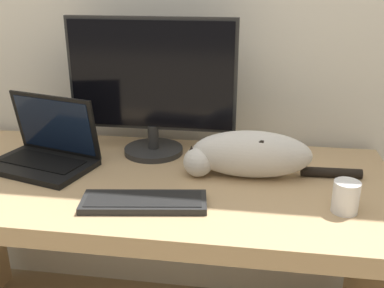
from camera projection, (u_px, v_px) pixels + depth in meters
The scene contains 7 objects.
desk at pixel (145, 215), 1.53m from camera, with size 1.64×0.73×0.74m.
monitor at pixel (152, 85), 1.59m from camera, with size 0.60×0.22×0.49m.
laptop at pixel (45, 152), 1.55m from camera, with size 0.40×0.31×0.24m.
external_keyboard at pixel (144, 202), 1.29m from camera, with size 0.37×0.17×0.02m.
cat at pixel (248, 154), 1.46m from camera, with size 0.58×0.14×0.16m.
coffee_mug at pixel (346, 197), 1.25m from camera, with size 0.07×0.07×0.09m.
small_toy at pixel (255, 152), 1.61m from camera, with size 0.06×0.06×0.06m.
Camera 1 is at (0.36, -0.94, 1.37)m, focal length 42.00 mm.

